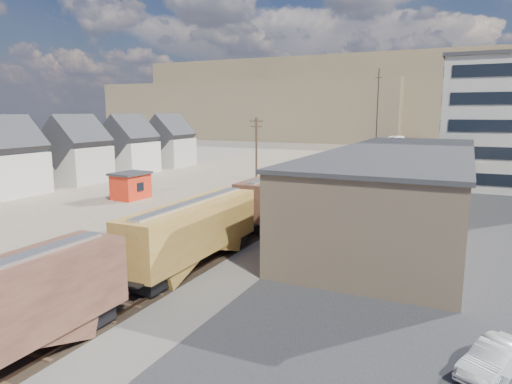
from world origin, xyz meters
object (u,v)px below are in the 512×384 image
at_px(parked_car_white, 495,359).
at_px(parked_car_blue, 496,178).
at_px(freight_train, 337,168).
at_px(maintenance_shed, 131,185).
at_px(utility_pole_north, 256,149).

xyz_separation_m(parked_car_white, parked_car_blue, (2.50, 57.97, 0.16)).
height_order(freight_train, parked_car_blue, freight_train).
bearing_deg(parked_car_white, maintenance_shed, 175.17).
distance_m(freight_train, parked_car_blue, 25.35).
relative_size(freight_train, utility_pole_north, 11.97).
relative_size(freight_train, parked_car_blue, 19.47).
xyz_separation_m(freight_train, utility_pole_north, (-12.30, -1.22, 2.50)).
xyz_separation_m(freight_train, parked_car_blue, (21.07, 13.97, -1.94)).
bearing_deg(utility_pole_north, freight_train, 5.67).
xyz_separation_m(utility_pole_north, parked_car_blue, (33.37, 15.19, -4.44)).
bearing_deg(parked_car_white, parked_car_blue, 114.28).
xyz_separation_m(freight_train, parked_car_white, (18.57, -44.00, -2.10)).
xyz_separation_m(utility_pole_north, maintenance_shed, (-8.76, -18.41, -3.58)).
height_order(utility_pole_north, parked_car_white, utility_pole_north).
xyz_separation_m(utility_pole_north, parked_car_white, (30.87, -42.78, -4.61)).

